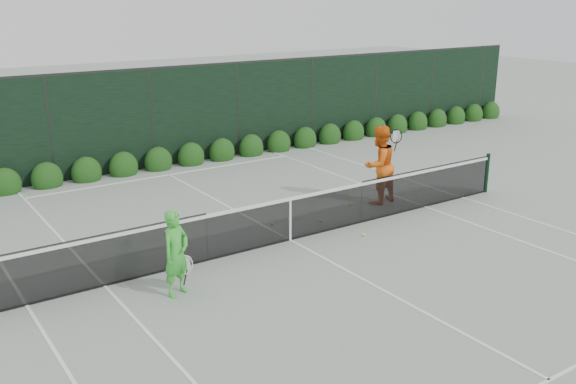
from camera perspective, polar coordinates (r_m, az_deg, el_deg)
ground at (r=13.99m, az=0.19°, el=-4.32°), size 80.00×80.00×0.00m
tennis_net at (r=13.79m, az=0.11°, el=-2.28°), size 12.90×0.10×1.07m
player_woman at (r=11.45m, az=-9.92°, el=-5.39°), size 0.69×0.58×1.57m
player_man at (r=16.36m, az=8.10°, el=2.40°), size 1.06×0.88×2.00m
court_lines at (r=13.99m, az=0.19°, el=-4.29°), size 11.03×23.83×0.01m
windscreen_fence at (r=11.47m, az=7.84°, el=-1.33°), size 32.00×21.07×3.06m
hedge_row at (r=19.96m, az=-11.45°, el=2.63°), size 31.66×0.65×0.94m
tennis_balls at (r=15.11m, az=3.47°, el=-2.55°), size 2.47×1.86×0.07m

